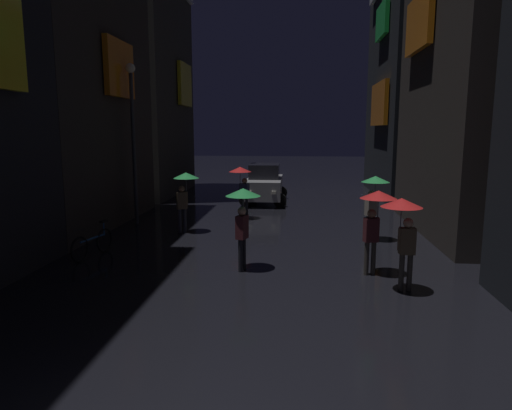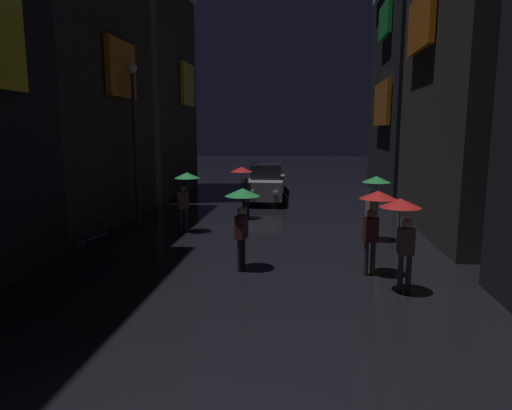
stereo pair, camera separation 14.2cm
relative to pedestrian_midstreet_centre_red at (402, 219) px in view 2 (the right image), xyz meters
The scene contains 11 objects.
building_left_mid 13.86m from the pedestrian_midstreet_centre_red, 149.79° to the left, with size 4.25×8.17×14.16m.
building_right_far 17.55m from the pedestrian_midstreet_centre_red, 75.98° to the left, with size 4.25×8.99×16.26m.
pedestrian_midstreet_centre_red is the anchor object (origin of this frame).
pedestrian_foreground_right_red 9.32m from the pedestrian_midstreet_centre_red, 119.60° to the left, with size 0.90×0.90×2.12m.
pedestrian_far_right_red 1.25m from the pedestrian_midstreet_centre_red, 108.37° to the left, with size 0.90×0.90×2.12m.
pedestrian_near_crossing_green 3.93m from the pedestrian_midstreet_centre_red, 161.02° to the left, with size 0.90×0.90×2.12m.
pedestrian_foreground_left_green 8.31m from the pedestrian_midstreet_centre_red, 139.08° to the left, with size 0.90×0.90×2.12m.
pedestrian_midstreet_left_green 4.82m from the pedestrian_midstreet_centre_red, 88.51° to the left, with size 0.90×0.90×2.12m.
bicycle_parked_at_storefront 8.48m from the pedestrian_midstreet_centre_red, 165.79° to the left, with size 0.45×1.79×0.96m.
car_distant 13.11m from the pedestrian_midstreet_centre_red, 107.80° to the left, with size 2.29×4.17×1.92m.
streetlamp_left_far 11.06m from the pedestrian_midstreet_centre_red, 141.73° to the left, with size 0.36×0.36×6.01m.
Camera 2 is at (1.37, -3.41, 3.59)m, focal length 32.00 mm.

